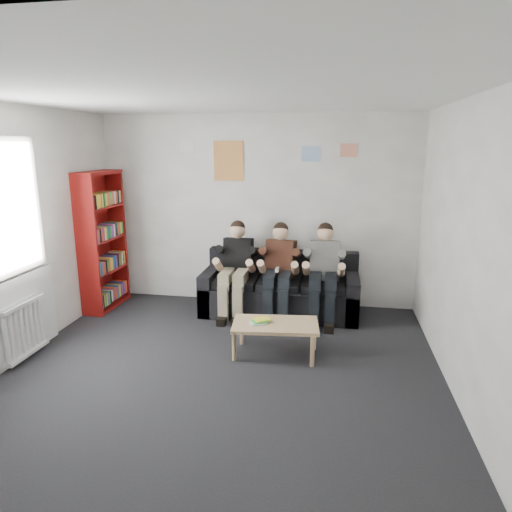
{
  "coord_description": "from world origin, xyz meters",
  "views": [
    {
      "loc": [
        1.08,
        -3.89,
        2.28
      ],
      "look_at": [
        0.19,
        1.3,
        0.99
      ],
      "focal_mm": 32.0,
      "sensor_mm": 36.0,
      "label": 1
    }
  ],
  "objects_px": {
    "person_left": "(235,269)",
    "person_middle": "(279,272)",
    "coffee_table": "(275,327)",
    "person_right": "(324,273)",
    "bookshelf": "(103,241)",
    "sofa": "(280,291)"
  },
  "relations": [
    {
      "from": "person_left",
      "to": "person_middle",
      "type": "distance_m",
      "value": 0.59
    },
    {
      "from": "coffee_table",
      "to": "person_middle",
      "type": "bearing_deg",
      "value": 95.19
    },
    {
      "from": "person_middle",
      "to": "person_left",
      "type": "bearing_deg",
      "value": -170.66
    },
    {
      "from": "person_left",
      "to": "person_right",
      "type": "relative_size",
      "value": 1.0
    },
    {
      "from": "bookshelf",
      "to": "person_middle",
      "type": "relative_size",
      "value": 1.52
    },
    {
      "from": "bookshelf",
      "to": "sofa",
      "type": "bearing_deg",
      "value": 6.55
    },
    {
      "from": "person_middle",
      "to": "sofa",
      "type": "bearing_deg",
      "value": 99.34
    },
    {
      "from": "person_middle",
      "to": "person_right",
      "type": "xyz_separation_m",
      "value": [
        0.59,
        -0.0,
        0.0
      ]
    },
    {
      "from": "bookshelf",
      "to": "coffee_table",
      "type": "distance_m",
      "value": 2.9
    },
    {
      "from": "person_left",
      "to": "person_middle",
      "type": "xyz_separation_m",
      "value": [
        0.59,
        0.0,
        -0.0
      ]
    },
    {
      "from": "person_left",
      "to": "person_right",
      "type": "height_order",
      "value": "person_right"
    },
    {
      "from": "coffee_table",
      "to": "person_left",
      "type": "bearing_deg",
      "value": 121.07
    },
    {
      "from": "person_right",
      "to": "person_middle",
      "type": "bearing_deg",
      "value": 177.21
    },
    {
      "from": "coffee_table",
      "to": "person_right",
      "type": "relative_size",
      "value": 0.73
    },
    {
      "from": "sofa",
      "to": "person_left",
      "type": "relative_size",
      "value": 1.66
    },
    {
      "from": "sofa",
      "to": "person_middle",
      "type": "height_order",
      "value": "person_middle"
    },
    {
      "from": "coffee_table",
      "to": "person_middle",
      "type": "relative_size",
      "value": 0.73
    },
    {
      "from": "sofa",
      "to": "coffee_table",
      "type": "relative_size",
      "value": 2.27
    },
    {
      "from": "sofa",
      "to": "person_right",
      "type": "relative_size",
      "value": 1.65
    },
    {
      "from": "sofa",
      "to": "coffee_table",
      "type": "distance_m",
      "value": 1.35
    },
    {
      "from": "bookshelf",
      "to": "person_left",
      "type": "xyz_separation_m",
      "value": [
        1.89,
        -0.0,
        -0.33
      ]
    },
    {
      "from": "bookshelf",
      "to": "person_left",
      "type": "relative_size",
      "value": 1.51
    }
  ]
}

